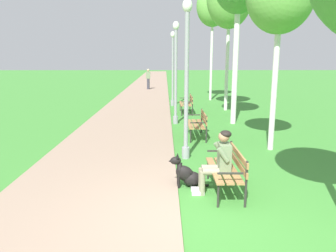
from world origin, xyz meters
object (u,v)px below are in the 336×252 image
lamp_post_near (187,79)px  park_bench_far (187,102)px  park_bench_mid (198,122)px  pedestrian_distant (148,79)px  person_seated_on_near_bench (218,159)px  park_bench_near (228,167)px  lamp_post_mid (176,72)px  dog_black (187,175)px  lamp_post_far (173,68)px  birch_tree_fifth (213,7)px

lamp_post_near → park_bench_far: bearing=85.8°
park_bench_mid → park_bench_far: 4.72m
pedestrian_distant → person_seated_on_near_bench: bearing=-83.4°
park_bench_near → park_bench_far: same height
pedestrian_distant → lamp_post_mid: bearing=-82.7°
person_seated_on_near_bench → dog_black: size_ratio=1.50×
park_bench_mid → dog_black: bearing=-98.7°
lamp_post_near → pedestrian_distant: size_ratio=2.40×
person_seated_on_near_bench → dog_black: bearing=151.7°
pedestrian_distant → lamp_post_far: bearing=-78.8°
park_bench_near → lamp_post_near: (-0.69, 2.17, 1.54)m
lamp_post_mid → birch_tree_fifth: bearing=71.9°
birch_tree_fifth → pedestrian_distant: bearing=122.5°
park_bench_near → person_seated_on_near_bench: bearing=-164.2°
park_bench_near → park_bench_mid: 4.43m
lamp_post_mid → pedestrian_distant: bearing=97.3°
park_bench_near → birch_tree_fifth: size_ratio=0.23×
park_bench_far → lamp_post_mid: bearing=-104.3°
person_seated_on_near_bench → lamp_post_mid: (-0.60, 6.74, 1.34)m
dog_black → birch_tree_fifth: 14.77m
park_bench_mid → pedestrian_distant: size_ratio=0.91×
lamp_post_far → pedestrian_distant: (-1.74, 8.77, -1.17)m
lamp_post_far → park_bench_near: bearing=-86.0°
park_bench_mid → pedestrian_distant: bearing=98.6°
pedestrian_distant → lamp_post_near: bearing=-84.1°
park_bench_near → pedestrian_distant: (-2.55, 20.32, 0.33)m
lamp_post_far → park_bench_mid: bearing=-84.6°
dog_black → lamp_post_mid: size_ratio=0.21×
lamp_post_near → birch_tree_fifth: birch_tree_fifth is taller
park_bench_mid → person_seated_on_near_bench: 4.49m
lamp_post_near → lamp_post_far: lamp_post_near is taller
park_bench_far → lamp_post_far: 2.90m
park_bench_far → lamp_post_near: lamp_post_near is taller
person_seated_on_near_bench → park_bench_far: bearing=89.8°
lamp_post_far → lamp_post_mid: bearing=-90.0°
park_bench_near → lamp_post_mid: bearing=96.9°
park_bench_far → birch_tree_fifth: (1.73, 4.75, 4.92)m
dog_black → birch_tree_fifth: bearing=80.3°
dog_black → lamp_post_near: size_ratio=0.21×
birch_tree_fifth → lamp_post_far: bearing=-135.2°
lamp_post_near → lamp_post_far: bearing=90.7°
person_seated_on_near_bench → park_bench_near: bearing=15.8°
lamp_post_near → lamp_post_far: size_ratio=1.02×
birch_tree_fifth → pedestrian_distant: (-4.10, 6.42, -4.59)m
park_bench_far → dog_black: size_ratio=1.80×
park_bench_near → person_seated_on_near_bench: 0.27m
park_bench_far → pedestrian_distant: size_ratio=0.91×
person_seated_on_near_bench → dog_black: (-0.57, 0.31, -0.42)m
lamp_post_near → pedestrian_distant: bearing=95.9°
dog_black → pedestrian_distant: pedestrian_distant is taller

